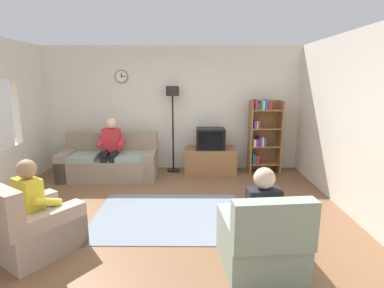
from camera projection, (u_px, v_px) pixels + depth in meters
ground_plane at (161, 217)px, 4.53m from camera, size 12.00×12.00×0.00m
back_wall_assembly at (172, 109)px, 6.85m from camera, size 6.20×0.17×2.70m
right_wall at (366, 127)px, 4.23m from camera, size 0.12×5.80×2.70m
couch at (110, 163)px, 6.32m from camera, size 1.92×0.93×0.90m
tv_stand at (210, 160)px, 6.67m from camera, size 1.10×0.56×0.53m
tv at (210, 139)px, 6.55m from camera, size 0.60×0.49×0.44m
bookshelf at (263, 134)px, 6.62m from camera, size 0.68×0.36×1.58m
floor_lamp at (173, 105)px, 6.53m from camera, size 0.28×0.28×1.85m
armchair_near_window at (33, 228)px, 3.59m from camera, size 1.16×1.18×0.90m
armchair_near_bookshelf at (261, 243)px, 3.27m from camera, size 0.89×0.96×0.90m
area_rug at (169, 216)px, 4.57m from camera, size 2.20×1.70×0.01m
person_on_couch at (111, 145)px, 6.14m from camera, size 0.52×0.54×1.24m
person_in_left_armchair at (37, 201)px, 3.59m from camera, size 0.62×0.64×1.12m
person_in_right_armchair at (260, 212)px, 3.30m from camera, size 0.54×0.57×1.12m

